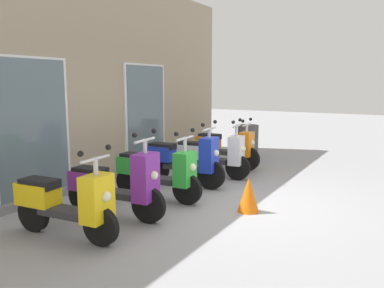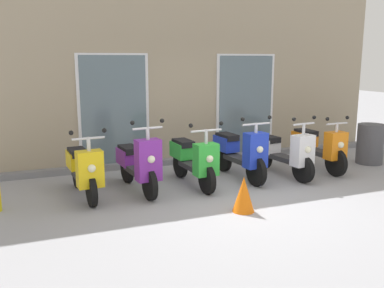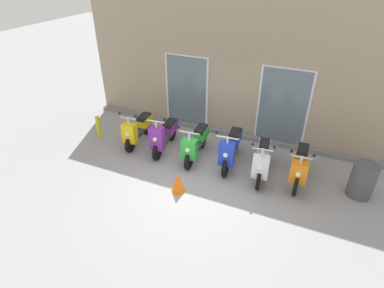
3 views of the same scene
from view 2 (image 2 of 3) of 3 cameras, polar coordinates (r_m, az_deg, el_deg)
ground_plane at (r=6.70m, az=6.98°, el=-7.54°), size 40.00×40.00×0.00m
storefront_facade at (r=8.94m, az=-1.54°, el=9.85°), size 9.43×0.50×3.98m
scooter_yellow at (r=6.89m, az=-14.62°, el=-3.23°), size 0.55×1.54×1.17m
scooter_purple at (r=7.00m, az=-7.38°, el=-2.57°), size 0.55×1.60×1.27m
scooter_green at (r=7.28m, az=0.13°, el=-2.05°), size 0.62×1.58×1.18m
scooter_blue at (r=7.74m, az=6.53°, el=-1.07°), size 0.62×1.65×1.22m
scooter_white at (r=8.07m, az=12.29°, el=-1.03°), size 0.59×1.63×1.20m
scooter_orange at (r=8.67m, az=16.84°, el=-0.27°), size 0.54×1.58×1.14m
traffic_cone at (r=6.11m, az=7.06°, el=-6.82°), size 0.32×0.32×0.52m
trash_bin at (r=9.63m, az=23.13°, el=0.02°), size 0.55×0.55×0.84m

